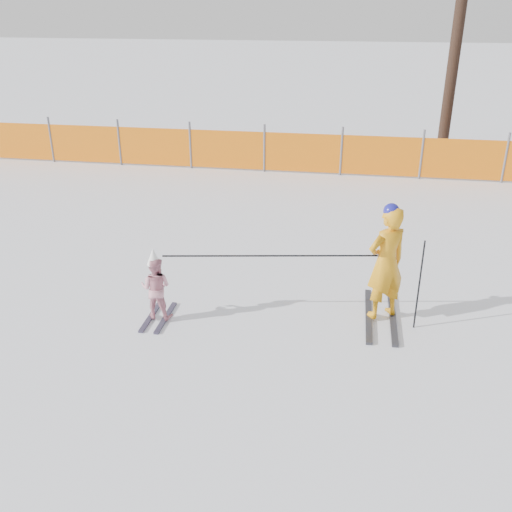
{
  "coord_description": "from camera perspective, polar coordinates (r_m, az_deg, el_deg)",
  "views": [
    {
      "loc": [
        1.18,
        -6.46,
        4.19
      ],
      "look_at": [
        0.0,
        0.5,
        1.0
      ],
      "focal_mm": 40.0,
      "sensor_mm": 36.0,
      "label": 1
    }
  ],
  "objects": [
    {
      "name": "child",
      "position": [
        8.13,
        -9.99,
        -3.07
      ],
      "size": [
        0.45,
        0.87,
        1.1
      ],
      "color": "black",
      "rests_on": "ground"
    },
    {
      "name": "adult",
      "position": [
        8.07,
        12.87,
        -0.72
      ],
      "size": [
        0.72,
        1.53,
        1.73
      ],
      "color": "black",
      "rests_on": "ground"
    },
    {
      "name": "ski_poles",
      "position": [
        7.82,
        5.98,
        -0.89
      ],
      "size": [
        3.5,
        0.53,
        1.31
      ],
      "color": "black",
      "rests_on": "ground"
    },
    {
      "name": "ground",
      "position": [
        7.79,
        -0.62,
        -8.22
      ],
      "size": [
        120.0,
        120.0,
        0.0
      ],
      "primitive_type": "plane",
      "color": "white",
      "rests_on": "ground"
    },
    {
      "name": "tree_trunks",
      "position": [
        17.59,
        22.33,
        17.63
      ],
      "size": [
        3.24,
        1.15,
        5.57
      ],
      "color": "black",
      "rests_on": "ground"
    },
    {
      "name": "safety_fence",
      "position": [
        15.23,
        -0.33,
        10.52
      ],
      "size": [
        15.54,
        0.06,
        1.25
      ],
      "color": "#595960",
      "rests_on": "ground"
    }
  ]
}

